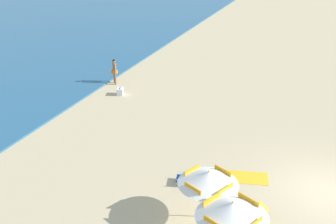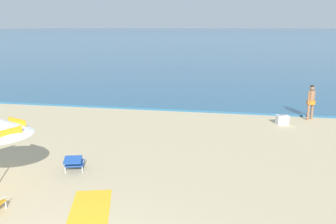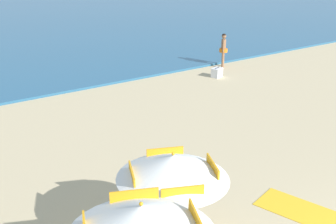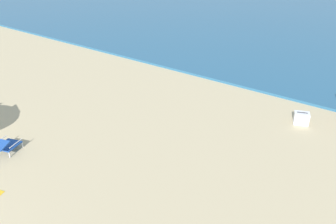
{
  "view_description": "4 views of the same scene",
  "coord_description": "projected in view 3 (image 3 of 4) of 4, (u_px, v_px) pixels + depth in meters",
  "views": [
    {
      "loc": [
        -14.63,
        0.05,
        10.01
      ],
      "look_at": [
        1.58,
        7.47,
        1.24
      ],
      "focal_mm": 45.35,
      "sensor_mm": 36.0,
      "label": 1
    },
    {
      "loc": [
        3.09,
        -4.53,
        4.15
      ],
      "look_at": [
        0.29,
        9.31,
        0.94
      ],
      "focal_mm": 40.34,
      "sensor_mm": 36.0,
      "label": 2
    },
    {
      "loc": [
        -7.3,
        -2.07,
        5.49
      ],
      "look_at": [
        -0.51,
        7.97,
        0.8
      ],
      "focal_mm": 46.83,
      "sensor_mm": 36.0,
      "label": 3
    },
    {
      "loc": [
        7.49,
        0.56,
        6.08
      ],
      "look_at": [
        1.6,
        8.76,
        0.84
      ],
      "focal_mm": 39.32,
      "sensor_mm": 36.0,
      "label": 4
    }
  ],
  "objects": [
    {
      "name": "beach_umbrella_striped_main",
      "position": [
        173.0,
        167.0,
        8.0
      ],
      "size": [
        2.87,
        2.87,
        1.97
      ],
      "color": "silver",
      "rests_on": "ground"
    },
    {
      "name": "beach_umbrella_striped_second",
      "position": [
        141.0,
        221.0,
        6.25
      ],
      "size": [
        3.18,
        3.18,
        2.1
      ],
      "color": "silver",
      "rests_on": "ground"
    },
    {
      "name": "lounge_chair_beside_umbrella",
      "position": [
        194.0,
        178.0,
        10.4
      ],
      "size": [
        0.75,
        0.96,
        0.49
      ],
      "color": "#1E4799",
      "rests_on": "ground"
    },
    {
      "name": "person_standing_near_shore",
      "position": [
        223.0,
        48.0,
        20.41
      ],
      "size": [
        0.39,
        0.39,
        1.58
      ],
      "color": "#8C6042",
      "rests_on": "ground"
    },
    {
      "name": "cooler_box",
      "position": [
        217.0,
        72.0,
        19.1
      ],
      "size": [
        0.59,
        0.51,
        0.43
      ],
      "color": "white",
      "rests_on": "ground"
    },
    {
      "name": "beach_towel",
      "position": [
        299.0,
        210.0,
        9.63
      ],
      "size": [
        1.38,
        1.98,
        0.01
      ],
      "primitive_type": "cube",
      "rotation": [
        0.0,
        0.0,
        0.3
      ],
      "color": "gold",
      "rests_on": "ground"
    }
  ]
}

